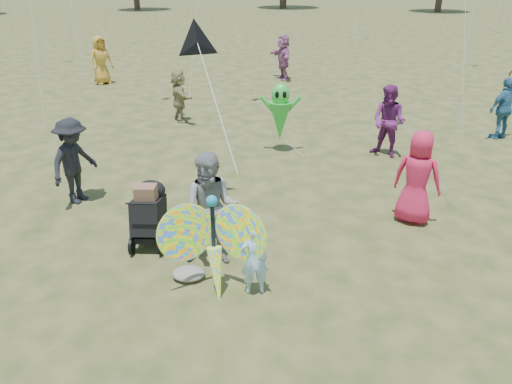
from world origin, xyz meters
TOP-DOWN VIEW (x-y plane):
  - ground at (0.00, 0.00)m, footprint 160.00×160.00m
  - child_girl at (-0.21, 0.40)m, footprint 0.44×0.33m
  - adult_man at (-0.87, 1.22)m, footprint 0.94×0.75m
  - grey_bag at (-1.21, 0.74)m, footprint 0.50×0.41m
  - crowd_a at (2.68, 2.70)m, footprint 1.01×0.89m
  - crowd_b at (-3.79, 3.44)m, footprint 1.02×1.27m
  - crowd_c at (6.39, 7.66)m, footprint 1.06×0.77m
  - crowd_d at (-2.64, 9.19)m, footprint 1.00×1.52m
  - crowd_e at (2.96, 6.20)m, footprint 1.09×1.06m
  - crowd_g at (-6.59, 14.50)m, footprint 1.08×1.05m
  - crowd_j at (0.69, 15.52)m, footprint 1.10×1.77m
  - jogging_stroller at (-1.99, 1.82)m, footprint 0.53×1.06m
  - butterfly_kite at (-0.76, 0.41)m, footprint 1.74×0.75m
  - delta_kite_rig at (-1.25, 3.39)m, footprint 1.24×2.41m
  - alien_kite at (0.32, 6.50)m, footprint 1.12×0.69m

SIDE VIEW (x-z plane):
  - ground at x=0.00m, z-range 0.00..0.00m
  - grey_bag at x=-1.21m, z-range 0.00..0.16m
  - child_girl at x=-0.21m, z-range 0.00..1.10m
  - jogging_stroller at x=-1.99m, z-range 0.07..1.16m
  - butterfly_kite at x=-0.76m, z-range -0.10..1.62m
  - crowd_d at x=-2.64m, z-range 0.00..1.57m
  - crowd_c at x=6.39m, z-range 0.00..1.66m
  - crowd_b at x=-3.79m, z-range 0.00..1.72m
  - crowd_a at x=2.68m, z-range 0.00..1.73m
  - crowd_e at x=2.96m, z-range 0.00..1.76m
  - crowd_j at x=0.69m, z-range 0.00..1.82m
  - adult_man at x=-0.87m, z-range 0.00..1.83m
  - crowd_g at x=-6.59m, z-range 0.00..1.87m
  - alien_kite at x=0.32m, z-range 0.10..1.84m
  - delta_kite_rig at x=-1.25m, z-range 2.07..4.11m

